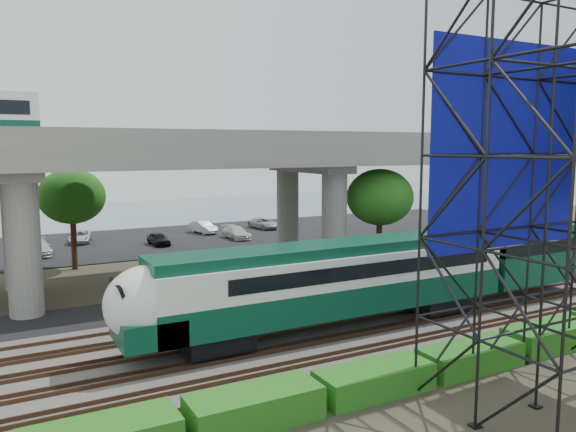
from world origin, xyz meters
TOP-DOWN VIEW (x-y plane):
  - ground at (0.00, 0.00)m, footprint 140.00×140.00m
  - ballast_bed at (0.00, 2.00)m, footprint 90.00×12.00m
  - service_road at (0.00, 10.50)m, footprint 90.00×5.00m
  - parking_lot at (0.00, 34.00)m, footprint 90.00×18.00m
  - harbor_water at (0.00, 56.00)m, footprint 140.00×40.00m
  - rail_tracks at (0.00, 2.00)m, footprint 90.00×9.52m
  - commuter_train at (5.65, 2.00)m, footprint 29.30×3.06m
  - overpass at (-1.07, 16.00)m, footprint 80.00×12.00m
  - scaffold_tower at (6.92, -7.98)m, footprint 9.36×6.36m
  - hedge_strip at (1.01, -4.30)m, footprint 34.60×1.80m
  - trees at (-4.67, 16.17)m, footprint 40.94×16.94m
  - parked_cars at (0.34, 33.46)m, footprint 34.02×9.51m

SIDE VIEW (x-z plane):
  - ground at x=0.00m, z-range 0.00..0.00m
  - harbor_water at x=0.00m, z-range 0.00..0.03m
  - service_road at x=0.00m, z-range 0.00..0.08m
  - parking_lot at x=0.00m, z-range 0.00..0.08m
  - ballast_bed at x=0.00m, z-range 0.00..0.20m
  - rail_tracks at x=0.00m, z-range 0.20..0.36m
  - hedge_strip at x=1.01m, z-range -0.04..1.16m
  - parked_cars at x=0.34m, z-range 0.05..1.34m
  - commuter_train at x=5.65m, z-range 0.73..5.03m
  - trees at x=-4.67m, z-range 1.73..9.42m
  - scaffold_tower at x=6.92m, z-range -0.03..14.97m
  - overpass at x=-1.07m, z-range 2.01..14.41m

